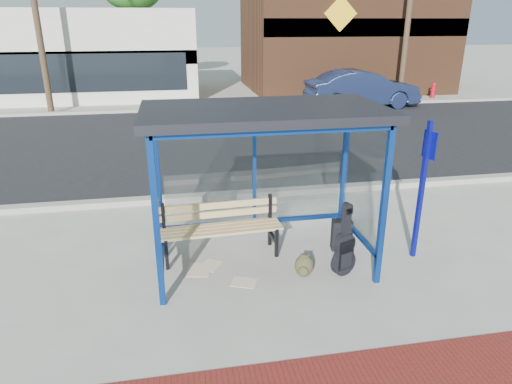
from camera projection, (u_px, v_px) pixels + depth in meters
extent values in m
plane|color=#B2ADA0|center=(263.00, 265.00, 6.97)|extent=(120.00, 120.00, 0.00)
cube|color=gray|center=(236.00, 195.00, 9.62)|extent=(60.00, 0.25, 0.12)
cube|color=black|center=(214.00, 139.00, 14.34)|extent=(60.00, 10.00, 0.00)
cube|color=gray|center=(202.00, 109.00, 19.01)|extent=(60.00, 0.25, 0.12)
cube|color=#B2ADA0|center=(199.00, 102.00, 20.78)|extent=(60.00, 4.00, 0.01)
cube|color=navy|center=(156.00, 224.00, 5.62)|extent=(0.08, 0.08, 2.30)
cube|color=navy|center=(384.00, 208.00, 6.13)|extent=(0.08, 0.08, 2.30)
cube|color=navy|center=(158.00, 184.00, 7.00)|extent=(0.08, 0.08, 2.30)
cube|color=navy|center=(344.00, 173.00, 7.51)|extent=(0.08, 0.08, 2.30)
cube|color=navy|center=(254.00, 109.00, 6.87)|extent=(3.00, 0.08, 0.08)
cube|color=navy|center=(276.00, 131.00, 5.49)|extent=(3.00, 0.08, 0.08)
cube|color=navy|center=(151.00, 123.00, 5.92)|extent=(0.08, 1.50, 0.08)
cube|color=navy|center=(368.00, 115.00, 6.43)|extent=(0.08, 1.50, 0.08)
cube|color=navy|center=(254.00, 221.00, 7.52)|extent=(3.00, 0.08, 0.06)
cube|color=navy|center=(162.00, 250.00, 6.58)|extent=(0.08, 1.50, 0.06)
cube|color=navy|center=(358.00, 234.00, 7.09)|extent=(0.08, 1.50, 0.06)
cube|color=navy|center=(254.00, 167.00, 7.19)|extent=(0.05, 0.05, 1.90)
cube|color=silver|center=(254.00, 169.00, 7.20)|extent=(2.84, 0.01, 1.82)
cube|color=silver|center=(157.00, 191.00, 6.26)|extent=(0.02, 1.34, 1.82)
cube|color=silver|center=(363.00, 179.00, 6.76)|extent=(0.02, 1.34, 1.82)
cube|color=black|center=(264.00, 111.00, 6.14)|extent=(3.30, 1.80, 0.12)
cube|color=silver|center=(0.00, 55.00, 21.32)|extent=(18.00, 6.00, 4.00)
cube|color=#59331E|center=(343.00, 27.00, 24.22)|extent=(10.00, 7.00, 6.40)
cube|color=black|center=(370.00, 28.00, 21.05)|extent=(10.00, 0.10, 0.80)
cube|color=yellow|center=(341.00, 14.00, 20.49)|extent=(1.56, 0.06, 1.56)
cylinder|color=#4C3826|center=(136.00, 39.00, 25.83)|extent=(0.36, 0.36, 5.00)
cylinder|color=#4C3826|center=(391.00, 38.00, 28.45)|extent=(0.36, 0.36, 5.00)
cylinder|color=#4C3826|center=(35.00, 6.00, 16.88)|extent=(0.24, 0.24, 8.00)
cylinder|color=#4C3826|center=(409.00, 8.00, 19.41)|extent=(0.24, 0.24, 8.00)
cube|color=black|center=(167.00, 255.00, 6.78)|extent=(0.06, 0.06, 0.48)
cube|color=black|center=(164.00, 230.00, 7.08)|extent=(0.06, 0.06, 0.90)
cube|color=black|center=(166.00, 249.00, 6.97)|extent=(0.08, 0.43, 0.05)
cube|color=black|center=(277.00, 243.00, 7.15)|extent=(0.06, 0.06, 0.48)
cube|color=black|center=(270.00, 220.00, 7.45)|extent=(0.06, 0.06, 0.90)
cube|color=black|center=(273.00, 237.00, 7.34)|extent=(0.08, 0.43, 0.05)
cube|color=tan|center=(222.00, 234.00, 6.91)|extent=(1.92, 0.20, 0.04)
cube|color=tan|center=(221.00, 230.00, 7.02)|extent=(1.92, 0.20, 0.04)
cube|color=tan|center=(220.00, 227.00, 7.12)|extent=(1.92, 0.20, 0.04)
cube|color=tan|center=(219.00, 224.00, 7.23)|extent=(1.92, 0.20, 0.04)
cube|color=tan|center=(218.00, 214.00, 7.21)|extent=(1.91, 0.13, 0.11)
cube|color=tan|center=(218.00, 205.00, 7.16)|extent=(1.91, 0.13, 0.11)
cylinder|color=black|center=(343.00, 262.00, 6.66)|extent=(0.40, 0.24, 0.39)
cylinder|color=black|center=(345.00, 244.00, 6.55)|extent=(0.34, 0.22, 0.32)
cube|color=black|center=(344.00, 253.00, 6.61)|extent=(0.30, 0.20, 0.46)
cube|color=black|center=(346.00, 224.00, 6.44)|extent=(0.13, 0.12, 0.46)
cube|color=black|center=(347.00, 210.00, 6.37)|extent=(0.16, 0.14, 0.09)
cube|color=black|center=(342.00, 235.00, 7.37)|extent=(0.35, 0.25, 0.50)
cylinder|color=black|center=(333.00, 248.00, 7.45)|extent=(0.07, 0.19, 0.05)
cylinder|color=black|center=(348.00, 248.00, 7.46)|extent=(0.07, 0.19, 0.05)
cube|color=black|center=(343.00, 219.00, 7.27)|extent=(0.20, 0.07, 0.04)
cube|color=black|center=(343.00, 237.00, 7.27)|extent=(0.25, 0.06, 0.27)
ellipsoid|color=#31311B|center=(304.00, 266.00, 6.64)|extent=(0.33, 0.28, 0.32)
ellipsoid|color=#31311B|center=(303.00, 272.00, 6.57)|extent=(0.19, 0.16, 0.17)
cube|color=#31311B|center=(305.00, 256.00, 6.61)|extent=(0.10, 0.07, 0.03)
cube|color=#0D1190|center=(421.00, 192.00, 6.87)|extent=(0.07, 0.07, 2.18)
cube|color=#0D1190|center=(430.00, 145.00, 6.63)|extent=(0.07, 0.27, 0.41)
cube|color=white|center=(199.00, 270.00, 6.84)|extent=(0.40, 0.47, 0.01)
cube|color=white|center=(244.00, 282.00, 6.51)|extent=(0.43, 0.39, 0.01)
cube|color=white|center=(211.00, 265.00, 6.97)|extent=(0.42, 0.44, 0.01)
imported|color=#192446|center=(362.00, 89.00, 19.39)|extent=(4.78, 1.76, 1.56)
cylinder|color=#B00C1C|center=(433.00, 92.00, 21.81)|extent=(0.21, 0.21, 0.62)
sphere|color=#B00C1C|center=(434.00, 85.00, 21.69)|extent=(0.23, 0.23, 0.23)
cylinder|color=#B00C1C|center=(433.00, 90.00, 21.77)|extent=(0.35, 0.20, 0.10)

